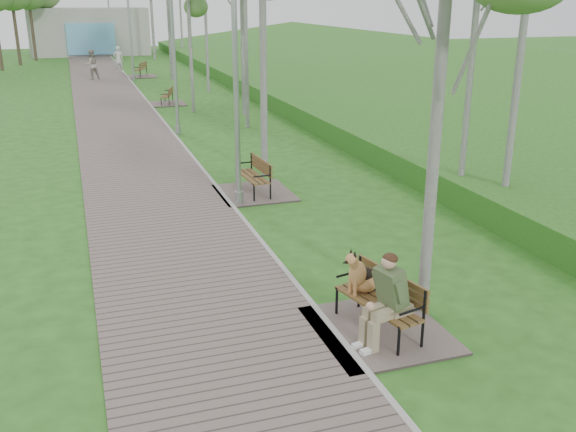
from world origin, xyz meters
name	(u,v)px	position (x,y,z in m)	size (l,w,h in m)	color
ground	(287,274)	(0.00, 0.00, 0.00)	(120.00, 120.00, 0.00)	#28551B
walkway	(112,105)	(-1.75, 21.50, 0.02)	(3.50, 67.00, 0.04)	#6F5F5A
kerb	(149,103)	(0.00, 21.50, 0.03)	(0.10, 67.00, 0.05)	#999993
embankment	(383,96)	(12.00, 20.00, 0.00)	(14.00, 70.00, 1.60)	#408B2B
building_north	(89,31)	(-1.50, 50.97, 1.99)	(10.00, 5.20, 4.00)	#9E9E99
bench_main	(376,306)	(0.59, -2.58, 0.48)	(1.96, 2.18, 1.71)	#6F5F5A
bench_second	(253,186)	(0.79, 5.21, 0.22)	(1.89, 2.10, 1.16)	#6F5F5A
bench_third	(167,100)	(0.83, 20.88, 0.18)	(1.61, 1.79, 0.99)	#6F5F5A
bench_far	(140,73)	(0.82, 32.65, 0.22)	(1.88, 2.09, 1.16)	#6F5F5A
lamp_post_near	(236,95)	(0.21, 4.43, 2.75)	(0.23, 0.23, 5.89)	#989BA0
lamp_post_second	(175,65)	(0.17, 13.57, 2.59)	(0.21, 0.21, 5.54)	#989BA0
lamp_post_third	(130,35)	(0.23, 30.85, 2.73)	(0.23, 0.23, 5.84)	#989BA0
lamp_post_far	(110,25)	(0.21, 48.85, 2.58)	(0.21, 0.21, 5.52)	#989BA0
pedestrian_near	(118,59)	(-0.30, 35.38, 0.89)	(0.65, 0.43, 1.78)	beige
pedestrian_far	(92,65)	(-2.17, 32.00, 0.92)	(0.89, 0.70, 1.84)	gray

